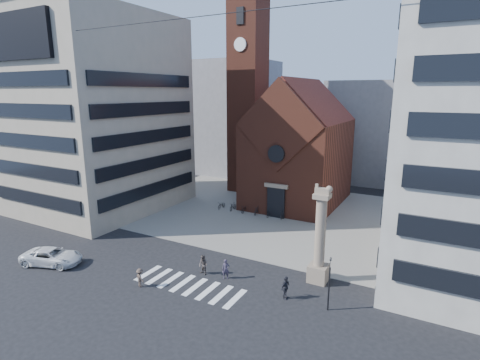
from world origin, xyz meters
name	(u,v)px	position (x,y,z in m)	size (l,w,h in m)	color
ground	(203,269)	(0.00, 0.00, 0.00)	(120.00, 120.00, 0.00)	black
piazza	(282,213)	(0.00, 19.00, 0.03)	(46.00, 30.00, 0.05)	gray
zebra_crossing	(189,285)	(0.55, -3.00, 0.01)	(10.20, 3.20, 0.01)	white
church	(299,149)	(0.00, 25.04, 7.98)	(12.00, 16.65, 18.00)	brown
campanile	(248,94)	(-10.00, 28.00, 15.74)	(5.50, 5.50, 31.20)	brown
building_left	(97,115)	(-24.00, 10.00, 13.00)	(18.00, 20.00, 26.00)	tan
bg_block_left	(231,118)	(-20.00, 40.00, 11.00)	(16.00, 14.00, 22.00)	gray
bg_block_mid	(368,132)	(6.00, 45.00, 9.00)	(14.00, 12.00, 18.00)	gray
bg_block_right	(474,119)	(22.00, 42.00, 12.00)	(16.00, 14.00, 24.00)	gray
lion_column	(320,244)	(10.01, 3.00, 3.46)	(1.63, 1.60, 8.68)	gray
traffic_light	(329,282)	(12.00, -1.00, 2.29)	(0.13, 0.16, 4.30)	black
white_car	(52,257)	(-13.26, -6.01, 0.78)	(2.59, 5.62, 1.56)	silver
pedestrian_0	(226,269)	(2.72, -0.47, 0.89)	(0.65, 0.43, 1.79)	#352E3F
pedestrian_1	(203,265)	(0.55, -0.79, 0.91)	(0.88, 0.69, 1.82)	#4E433E
pedestrian_2	(285,287)	(8.56, -1.02, 0.96)	(1.13, 0.47, 1.92)	#27282F
pedestrian_3	(140,278)	(-2.90, -5.14, 0.81)	(1.04, 0.60, 1.62)	#4B3C32
scooter_0	(222,205)	(-8.24, 16.73, 0.54)	(0.65, 1.88, 0.99)	black
scooter_1	(233,206)	(-6.38, 16.73, 0.60)	(0.51, 1.82, 1.10)	black
scooter_2	(245,209)	(-4.51, 16.73, 0.54)	(0.65, 1.88, 0.99)	black
scooter_3	(257,210)	(-2.65, 16.73, 0.60)	(0.51, 1.82, 1.10)	black
scooter_4	(270,213)	(-0.79, 16.73, 0.54)	(0.65, 1.88, 0.99)	black
scooter_5	(283,215)	(1.08, 16.73, 0.60)	(0.51, 1.82, 1.10)	black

